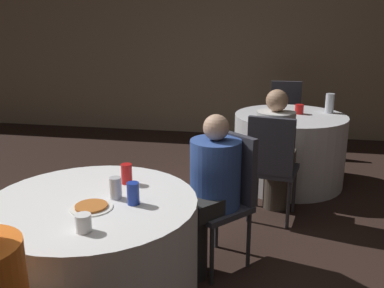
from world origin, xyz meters
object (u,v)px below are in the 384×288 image
Objects in this scene: chair_near_northeast at (226,189)px; chair_far_south at (272,160)px; person_white_shirt at (276,153)px; soda_can_red at (127,174)px; table_near at (96,260)px; soda_can_blue at (133,193)px; bottle_far at (330,103)px; soda_can_silver at (115,188)px; chair_far_north at (285,112)px; person_blue_shirt at (207,194)px; table_far at (289,149)px; pizza_plate_near at (91,207)px.

chair_near_northeast and chair_far_south have the same top height.
soda_can_red is (-0.89, -1.33, 0.23)m from person_white_shirt.
table_near is at bearing -113.55° from chair_far_south.
soda_can_blue is 2.92m from bottle_far.
soda_can_silver is 2.92m from bottle_far.
chair_far_north reaches higher than soda_can_blue.
chair_far_south is 7.72× the size of soda_can_blue.
person_blue_shirt reaches higher than bottle_far.
chair_far_north is at bearing 91.28° from table_far.
chair_far_north is 1.80m from person_white_shirt.
bottle_far is (1.44, 2.32, 0.04)m from soda_can_red.
table_near is 0.39m from pizza_plate_near.
chair_far_south is at bearing -100.42° from table_far.
table_far is 1.22× the size of chair_far_north.
bottle_far is at bearing 71.53° from person_white_shirt.
table_far is (1.15, 2.42, 0.00)m from table_near.
table_near is 1.02× the size of person_white_shirt.
chair_far_south reaches higher than pizza_plate_near.
soda_can_blue is at bearing 102.22° from chair_near_northeast.
table_near is at bearing 179.80° from soda_can_blue.
soda_can_red is at bearing -113.50° from person_white_shirt.
bottle_far reaches higher than soda_can_blue.
person_white_shirt is 1.80m from soda_can_blue.
bottle_far reaches higher than chair_near_northeast.
table_near is 1.01× the size of table_far.
person_white_shirt is (-0.13, -1.80, 0.02)m from chair_far_north.
table_near is 5.70× the size of bottle_far.
chair_far_north reaches higher than soda_can_red.
person_white_shirt reaches higher than chair_far_north.
chair_far_south is at bearing -76.05° from person_blue_shirt.
table_near is 9.54× the size of soda_can_blue.
soda_can_blue reaches higher than table_near.
person_blue_shirt reaches higher than table_far.
soda_can_red is at bearing 70.66° from chair_far_north.
bottle_far is (0.89, 1.85, 0.28)m from chair_near_northeast.
table_near is 1.24× the size of chair_far_south.
chair_far_north reaches higher than table_near.
person_white_shirt reaches higher than soda_can_red.
soda_can_silver is (-1.03, -2.36, 0.43)m from table_far.
chair_near_northeast is 2.70m from chair_far_north.
table_far is 1.22× the size of chair_near_northeast.
chair_far_north is at bearing 96.40° from person_white_shirt.
table_far is 5.64× the size of bottle_far.
table_near is 9.54× the size of soda_can_silver.
person_blue_shirt reaches higher than chair_near_northeast.
pizza_plate_near reaches higher than table_near.
soda_can_blue and soda_can_silver have the same top height.
person_white_shirt is at bearing 64.69° from soda_can_blue.
table_far is at bearing 66.48° from soda_can_silver.
bottle_far is (1.43, 2.55, 0.04)m from soda_can_silver.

